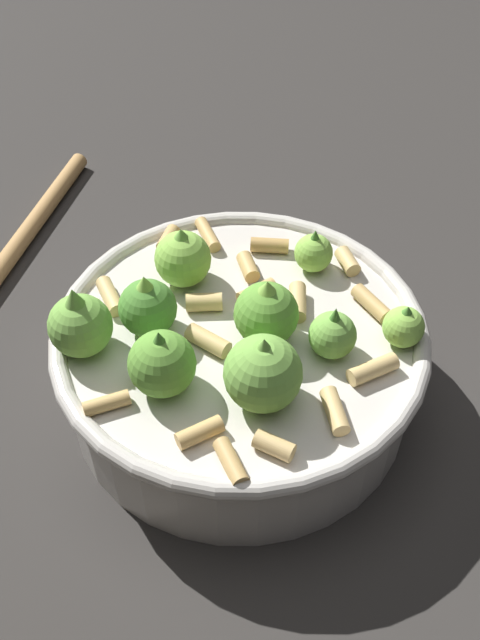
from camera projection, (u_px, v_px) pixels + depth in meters
ground_plane at (240, 393)px, 0.52m from camera, size 2.40×2.40×0.00m
cooking_pan at (237, 354)px, 0.48m from camera, size 0.26×0.26×0.12m
wooden_spoon at (16, 248)px, 0.62m from camera, size 0.24×0.14×0.02m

